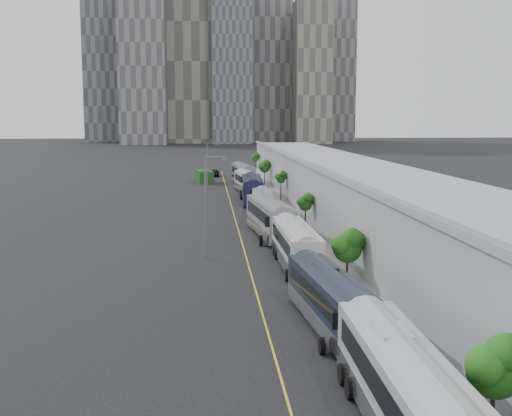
{
  "coord_description": "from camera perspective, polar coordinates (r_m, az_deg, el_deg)",
  "views": [
    {
      "loc": [
        -4.95,
        -17.68,
        12.4
      ],
      "look_at": [
        0.21,
        49.54,
        3.0
      ],
      "focal_mm": 45.0,
      "sensor_mm": 36.0,
      "label": 1
    }
  ],
  "objects": [
    {
      "name": "tree_4",
      "position": [
        120.39,
        0.76,
        3.74
      ],
      "size": [
        1.94,
        1.94,
        4.59
      ],
      "color": "black",
      "rests_on": "ground"
    },
    {
      "name": "tree_1",
      "position": [
        49.42,
        8.14,
        -3.21
      ],
      "size": [
        2.23,
        2.23,
        4.04
      ],
      "color": "black",
      "rests_on": "ground"
    },
    {
      "name": "bus_7",
      "position": [
        123.32,
        -1.16,
        2.93
      ],
      "size": [
        3.93,
        13.45,
        3.88
      ],
      "rotation": [
        0.0,
        0.0,
        0.1
      ],
      "color": "slate",
      "rests_on": "ground"
    },
    {
      "name": "tree_2",
      "position": [
        72.23,
        4.42,
        0.45
      ],
      "size": [
        1.47,
        1.47,
        3.8
      ],
      "color": "black",
      "rests_on": "ground"
    },
    {
      "name": "sidewalk",
      "position": [
        75.03,
        6.39,
        -1.58
      ],
      "size": [
        10.0,
        170.0,
        0.12
      ],
      "primitive_type": "cube",
      "color": "gray",
      "rests_on": "ground"
    },
    {
      "name": "bus_6",
      "position": [
        108.4,
        -0.82,
        2.18
      ],
      "size": [
        3.69,
        12.63,
        3.64
      ],
      "rotation": [
        0.0,
        0.0,
        0.1
      ],
      "color": "silver",
      "rests_on": "ground"
    },
    {
      "name": "bus_4",
      "position": [
        79.14,
        0.55,
        0.03
      ],
      "size": [
        3.39,
        12.4,
        3.58
      ],
      "rotation": [
        0.0,
        0.0,
        -0.08
      ],
      "color": "#92949B",
      "rests_on": "ground"
    },
    {
      "name": "bus_1",
      "position": [
        38.86,
        6.52,
        -8.43
      ],
      "size": [
        3.46,
        12.19,
        3.52
      ],
      "rotation": [
        0.0,
        0.0,
        0.09
      ],
      "color": "black",
      "rests_on": "ground"
    },
    {
      "name": "shipping_container",
      "position": [
        125.29,
        -4.63,
        2.79
      ],
      "size": [
        3.76,
        7.01,
        2.43
      ],
      "primitive_type": "cube",
      "rotation": [
        0.0,
        0.0,
        0.16
      ],
      "color": "#133E18",
      "rests_on": "ground"
    },
    {
      "name": "skyline",
      "position": [
        344.01,
        -4.15,
        14.33
      ],
      "size": [
        145.0,
        64.0,
        120.0
      ],
      "color": "slate",
      "rests_on": "ground"
    },
    {
      "name": "bus_0",
      "position": [
        26.85,
        12.86,
        -15.96
      ],
      "size": [
        2.92,
        13.12,
        3.82
      ],
      "rotation": [
        0.0,
        0.0,
        -0.02
      ],
      "color": "#ACAFB6",
      "rests_on": "ground"
    },
    {
      "name": "tree_5",
      "position": [
        145.6,
        -0.04,
        4.48
      ],
      "size": [
        1.46,
        1.46,
        4.41
      ],
      "color": "black",
      "rests_on": "ground"
    },
    {
      "name": "bus_3",
      "position": [
        67.87,
        1.25,
        -1.13
      ],
      "size": [
        4.09,
        14.0,
        4.03
      ],
      "rotation": [
        0.0,
        0.0,
        0.1
      ],
      "color": "gray",
      "rests_on": "ground"
    },
    {
      "name": "tree_3",
      "position": [
        96.37,
        2.23,
        2.66
      ],
      "size": [
        1.33,
        1.33,
        4.3
      ],
      "color": "black",
      "rests_on": "ground"
    },
    {
      "name": "tree_0",
      "position": [
        26.31,
        20.45,
        -12.82
      ],
      "size": [
        2.1,
        2.1,
        4.37
      ],
      "color": "black",
      "rests_on": "ground"
    },
    {
      "name": "depot",
      "position": [
        75.39,
        9.41,
        1.06
      ],
      "size": [
        12.45,
        160.4,
        7.2
      ],
      "color": "gray",
      "rests_on": "ground"
    },
    {
      "name": "suv",
      "position": [
        139.53,
        -3.79,
        3.13
      ],
      "size": [
        2.6,
        5.41,
        1.49
      ],
      "primitive_type": "imported",
      "rotation": [
        0.0,
        0.0,
        -0.03
      ],
      "color": "black",
      "rests_on": "ground"
    },
    {
      "name": "lane_line",
      "position": [
        73.81,
        -1.65,
        -1.73
      ],
      "size": [
        0.12,
        160.0,
        0.02
      ],
      "primitive_type": "cube",
      "color": "gold",
      "rests_on": "ground"
    },
    {
      "name": "street_lamp_far",
      "position": [
        109.56,
        -4.26,
        3.98
      ],
      "size": [
        2.04,
        0.22,
        8.38
      ],
      "color": "#59595E",
      "rests_on": "ground"
    },
    {
      "name": "bus_5",
      "position": [
        95.32,
        -0.36,
        1.49
      ],
      "size": [
        3.35,
        13.9,
        4.03
      ],
      "rotation": [
        0.0,
        0.0,
        -0.04
      ],
      "color": "#171933",
      "rests_on": "ground"
    },
    {
      "name": "street_lamp_near",
      "position": [
        56.58,
        -4.34,
        0.68
      ],
      "size": [
        2.04,
        0.22,
        9.16
      ],
      "color": "#59595E",
      "rests_on": "ground"
    },
    {
      "name": "bus_2",
      "position": [
        53.93,
        3.54,
        -3.66
      ],
      "size": [
        2.84,
        12.75,
        3.72
      ],
      "rotation": [
        0.0,
        0.0,
        0.01
      ],
      "color": "silver",
      "rests_on": "ground"
    }
  ]
}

